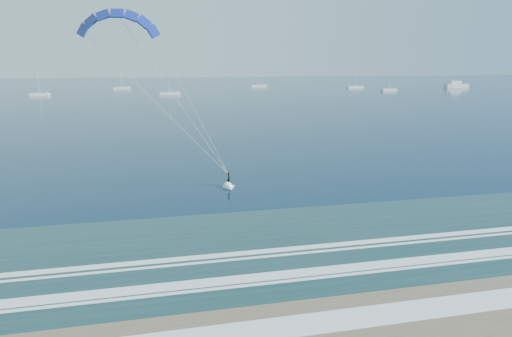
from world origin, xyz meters
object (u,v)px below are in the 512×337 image
Objects in this scene: sailboat_1 at (39,94)px; sailboat_3 at (169,93)px; sailboat_2 at (122,88)px; kitesurfer_rig at (178,101)px; sailboat_5 at (355,87)px; sailboat_6 at (389,90)px; sailboat_4 at (258,86)px; motor_yacht at (456,85)px.

sailboat_1 is 0.91× the size of sailboat_3.
sailboat_3 is at bearing -65.49° from sailboat_2.
sailboat_1 is (-49.01, 165.30, -9.22)m from kitesurfer_rig.
sailboat_1 is 0.86× the size of sailboat_5.
sailboat_1 is 55.60m from sailboat_2.
kitesurfer_rig is 172.66m from sailboat_1.
sailboat_2 is 140.21m from sailboat_6.
kitesurfer_rig is 1.58× the size of sailboat_4.
kitesurfer_rig is 1.64× the size of sailboat_3.
sailboat_6 is (54.77, -54.11, -0.01)m from sailboat_4.
sailboat_2 is 0.90× the size of sailboat_5.
sailboat_5 reaches higher than sailboat_6.
kitesurfer_rig is at bearing -91.93° from sailboat_3.
sailboat_4 reaches higher than sailboat_6.
sailboat_4 is (59.43, 218.38, -9.21)m from kitesurfer_rig.
sailboat_5 is at bearing -8.02° from sailboat_2.
sailboat_2 is 77.61m from sailboat_4.
sailboat_4 is (77.29, 7.02, 0.01)m from sailboat_2.
sailboat_3 is (-162.34, -25.12, -0.84)m from motor_yacht.
sailboat_3 is 0.96× the size of sailboat_4.
sailboat_4 is 1.15× the size of sailboat_6.
kitesurfer_rig reaches higher than motor_yacht.
sailboat_3 is 0.95× the size of sailboat_5.
sailboat_5 is (49.92, -24.95, 0.00)m from sailboat_4.
motor_yacht is 58.95m from sailboat_5.
kitesurfer_rig is 1.55× the size of sailboat_5.
sailboat_2 is at bearing 94.83° from kitesurfer_rig.
sailboat_4 is (54.03, 58.06, 0.00)m from sailboat_3.
sailboat_2 reaches higher than motor_yacht.
sailboat_3 reaches higher than motor_yacht.
motor_yacht is 1.24× the size of sailboat_2.
motor_yacht is at bearing -7.79° from sailboat_5.
sailboat_5 is (103.94, 33.11, 0.00)m from sailboat_3.
sailboat_5 reaches higher than sailboat_2.
kitesurfer_rig is 1.80× the size of sailboat_1.
kitesurfer_rig is at bearing -73.49° from sailboat_1.
motor_yacht is 113.22m from sailboat_4.
sailboat_3 is 109.09m from sailboat_5.
kitesurfer_rig is 1.73× the size of sailboat_2.
sailboat_3 is at bearing -5.23° from sailboat_1.
sailboat_4 is at bearing 163.08° from motor_yacht.
sailboat_5 is (158.36, 28.13, 0.01)m from sailboat_1.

